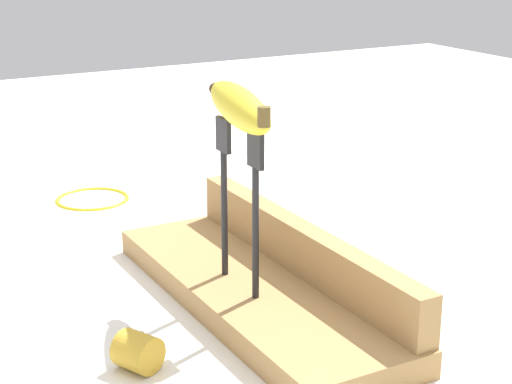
{
  "coord_description": "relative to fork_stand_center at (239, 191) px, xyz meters",
  "views": [
    {
      "loc": [
        0.73,
        -0.4,
        0.39
      ],
      "look_at": [
        0.0,
        0.0,
        0.13
      ],
      "focal_mm": 59.65,
      "sensor_mm": 36.0,
      "label": 1
    }
  ],
  "objects": [
    {
      "name": "fork_stand_center",
      "position": [
        0.0,
        0.0,
        0.0
      ],
      "size": [
        0.09,
        0.01,
        0.17
      ],
      "color": "black",
      "rests_on": "wooden_board"
    },
    {
      "name": "wire_coil",
      "position": [
        -0.44,
        -0.02,
        -0.13
      ],
      "size": [
        0.11,
        0.11,
        0.01
      ],
      "primitive_type": "torus",
      "color": "gold",
      "rests_on": "ground"
    },
    {
      "name": "wooden_board",
      "position": [
        -0.0,
        0.02,
        -0.12
      ],
      "size": [
        0.43,
        0.14,
        0.03
      ],
      "primitive_type": "cube",
      "color": "#A87F4C",
      "rests_on": "ground"
    },
    {
      "name": "ground_plane",
      "position": [
        -0.0,
        0.02,
        -0.13
      ],
      "size": [
        3.0,
        3.0,
        0.0
      ],
      "primitive_type": "plane",
      "color": "white"
    },
    {
      "name": "banana_chunk_near",
      "position": [
        0.06,
        -0.14,
        -0.11
      ],
      "size": [
        0.05,
        0.05,
        0.04
      ],
      "color": "gold",
      "rests_on": "ground"
    },
    {
      "name": "board_backstop",
      "position": [
        -0.0,
        0.08,
        -0.08
      ],
      "size": [
        0.42,
        0.03,
        0.05
      ],
      "primitive_type": "cube",
      "color": "#A87F4C",
      "rests_on": "wooden_board"
    },
    {
      "name": "banana_raised_center",
      "position": [
        -0.0,
        0.0,
        0.09
      ],
      "size": [
        0.2,
        0.08,
        0.04
      ],
      "color": "yellow",
      "rests_on": "fork_stand_center"
    }
  ]
}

